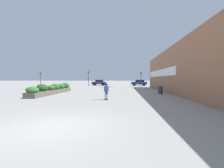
{
  "coord_description": "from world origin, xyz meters",
  "views": [
    {
      "loc": [
        2.71,
        -5.46,
        1.83
      ],
      "look_at": [
        0.69,
        18.18,
        1.03
      ],
      "focal_mm": 24.0,
      "sensor_mm": 36.0,
      "label": 1
    }
  ],
  "objects_px": {
    "skateboarder": "(106,89)",
    "traffic_light_left": "(88,76)",
    "car_leftmost": "(177,83)",
    "car_center_left": "(139,83)",
    "skateboard": "(106,99)",
    "traffic_light_right": "(141,77)",
    "car_center_right": "(99,82)",
    "traffic_light_far_left": "(40,77)",
    "trash_bin": "(160,90)"
  },
  "relations": [
    {
      "from": "skateboarder",
      "to": "traffic_light_left",
      "type": "bearing_deg",
      "value": 84.97
    },
    {
      "from": "car_leftmost",
      "to": "car_center_left",
      "type": "bearing_deg",
      "value": -75.87
    },
    {
      "from": "skateboard",
      "to": "traffic_light_left",
      "type": "height_order",
      "value": "traffic_light_left"
    },
    {
      "from": "skateboard",
      "to": "traffic_light_left",
      "type": "relative_size",
      "value": 0.19
    },
    {
      "from": "skateboarder",
      "to": "car_leftmost",
      "type": "height_order",
      "value": "car_leftmost"
    },
    {
      "from": "traffic_light_left",
      "to": "traffic_light_right",
      "type": "xyz_separation_m",
      "value": [
        12.87,
        -0.15,
        -0.12
      ]
    },
    {
      "from": "skateboard",
      "to": "car_leftmost",
      "type": "height_order",
      "value": "car_leftmost"
    },
    {
      "from": "skateboard",
      "to": "car_center_left",
      "type": "relative_size",
      "value": 0.17
    },
    {
      "from": "car_center_right",
      "to": "traffic_light_right",
      "type": "bearing_deg",
      "value": -118.47
    },
    {
      "from": "car_center_left",
      "to": "traffic_light_far_left",
      "type": "height_order",
      "value": "traffic_light_far_left"
    },
    {
      "from": "trash_bin",
      "to": "car_center_right",
      "type": "relative_size",
      "value": 0.23
    },
    {
      "from": "skateboard",
      "to": "skateboarder",
      "type": "relative_size",
      "value": 0.51
    },
    {
      "from": "skateboard",
      "to": "traffic_light_far_left",
      "type": "xyz_separation_m",
      "value": [
        -19.84,
        23.47,
        2.3
      ]
    },
    {
      "from": "trash_bin",
      "to": "car_center_left",
      "type": "bearing_deg",
      "value": 91.16
    },
    {
      "from": "car_leftmost",
      "to": "car_center_left",
      "type": "distance_m",
      "value": 11.08
    },
    {
      "from": "skateboarder",
      "to": "traffic_light_right",
      "type": "bearing_deg",
      "value": 54.32
    },
    {
      "from": "traffic_light_left",
      "to": "traffic_light_far_left",
      "type": "bearing_deg",
      "value": -179.77
    },
    {
      "from": "car_center_left",
      "to": "traffic_light_right",
      "type": "relative_size",
      "value": 1.2
    },
    {
      "from": "skateboard",
      "to": "trash_bin",
      "type": "bearing_deg",
      "value": 20.99
    },
    {
      "from": "trash_bin",
      "to": "traffic_light_left",
      "type": "distance_m",
      "value": 22.39
    },
    {
      "from": "trash_bin",
      "to": "car_leftmost",
      "type": "height_order",
      "value": "car_leftmost"
    },
    {
      "from": "skateboard",
      "to": "skateboarder",
      "type": "height_order",
      "value": "skateboarder"
    },
    {
      "from": "traffic_light_left",
      "to": "traffic_light_far_left",
      "type": "height_order",
      "value": "traffic_light_left"
    },
    {
      "from": "traffic_light_left",
      "to": "trash_bin",
      "type": "bearing_deg",
      "value": -53.27
    },
    {
      "from": "car_leftmost",
      "to": "traffic_light_left",
      "type": "bearing_deg",
      "value": -72.99
    },
    {
      "from": "skateboard",
      "to": "traffic_light_right",
      "type": "distance_m",
      "value": 24.11
    },
    {
      "from": "car_center_left",
      "to": "car_center_right",
      "type": "bearing_deg",
      "value": 82.89
    },
    {
      "from": "skateboard",
      "to": "car_center_right",
      "type": "bearing_deg",
      "value": 78.54
    },
    {
      "from": "traffic_light_left",
      "to": "traffic_light_far_left",
      "type": "xyz_separation_m",
      "value": [
        -12.46,
        -0.05,
        -0.13
      ]
    },
    {
      "from": "trash_bin",
      "to": "traffic_light_far_left",
      "type": "xyz_separation_m",
      "value": [
        -25.8,
        17.83,
        1.91
      ]
    },
    {
      "from": "traffic_light_left",
      "to": "traffic_light_far_left",
      "type": "distance_m",
      "value": 12.46
    },
    {
      "from": "car_center_left",
      "to": "car_center_right",
      "type": "distance_m",
      "value": 11.31
    },
    {
      "from": "car_center_left",
      "to": "traffic_light_far_left",
      "type": "distance_m",
      "value": 25.8
    },
    {
      "from": "car_center_left",
      "to": "traffic_light_left",
      "type": "relative_size",
      "value": 1.14
    },
    {
      "from": "skateboarder",
      "to": "car_leftmost",
      "type": "bearing_deg",
      "value": 39.69
    },
    {
      "from": "skateboarder",
      "to": "traffic_light_far_left",
      "type": "bearing_deg",
      "value": 107.76
    },
    {
      "from": "car_center_left",
      "to": "traffic_light_right",
      "type": "bearing_deg",
      "value": 179.85
    },
    {
      "from": "skateboarder",
      "to": "trash_bin",
      "type": "xyz_separation_m",
      "value": [
        5.96,
        5.64,
        -0.47
      ]
    },
    {
      "from": "car_center_left",
      "to": "traffic_light_right",
      "type": "height_order",
      "value": "traffic_light_right"
    },
    {
      "from": "skateboarder",
      "to": "traffic_light_right",
      "type": "xyz_separation_m",
      "value": [
        5.5,
        23.37,
        1.45
      ]
    },
    {
      "from": "car_center_right",
      "to": "traffic_light_left",
      "type": "bearing_deg",
      "value": 164.35
    },
    {
      "from": "trash_bin",
      "to": "traffic_light_left",
      "type": "xyz_separation_m",
      "value": [
        -13.34,
        17.88,
        2.04
      ]
    },
    {
      "from": "car_leftmost",
      "to": "traffic_light_far_left",
      "type": "relative_size",
      "value": 1.22
    },
    {
      "from": "traffic_light_left",
      "to": "traffic_light_right",
      "type": "distance_m",
      "value": 12.87
    },
    {
      "from": "skateboard",
      "to": "traffic_light_right",
      "type": "height_order",
      "value": "traffic_light_right"
    },
    {
      "from": "car_center_right",
      "to": "traffic_light_left",
      "type": "height_order",
      "value": "traffic_light_left"
    },
    {
      "from": "traffic_light_far_left",
      "to": "car_center_left",
      "type": "bearing_deg",
      "value": 10.23
    },
    {
      "from": "skateboard",
      "to": "traffic_light_far_left",
      "type": "distance_m",
      "value": 30.82
    },
    {
      "from": "car_center_left",
      "to": "car_center_right",
      "type": "height_order",
      "value": "car_center_left"
    },
    {
      "from": "skateboard",
      "to": "car_center_left",
      "type": "distance_m",
      "value": 28.59
    }
  ]
}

